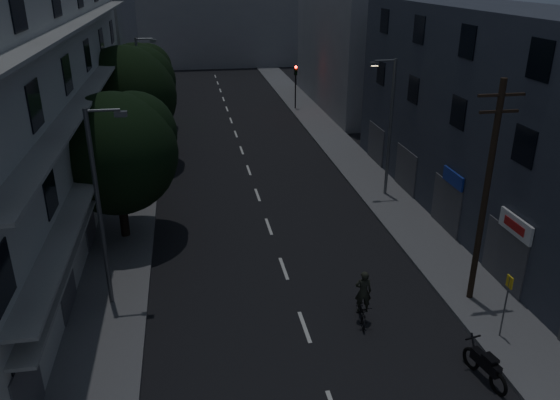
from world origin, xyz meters
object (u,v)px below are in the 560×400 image
object	(u,v)px
bus_stop_sign	(507,295)
motorcycle	(485,366)
cyclist	(362,305)
utility_pole	(486,191)

from	to	relation	value
bus_stop_sign	motorcycle	world-z (taller)	bus_stop_sign
bus_stop_sign	motorcycle	bearing A→B (deg)	-131.74
cyclist	utility_pole	bearing A→B (deg)	17.99
bus_stop_sign	cyclist	size ratio (longest dim) A/B	1.14
utility_pole	motorcycle	bearing A→B (deg)	-112.42
utility_pole	bus_stop_sign	bearing A→B (deg)	-93.61
utility_pole	cyclist	size ratio (longest dim) A/B	4.08
motorcycle	cyclist	xyz separation A→B (m)	(-3.00, 3.86, 0.20)
utility_pole	cyclist	xyz separation A→B (m)	(-4.86, -0.65, -4.12)
motorcycle	cyclist	bearing A→B (deg)	116.76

